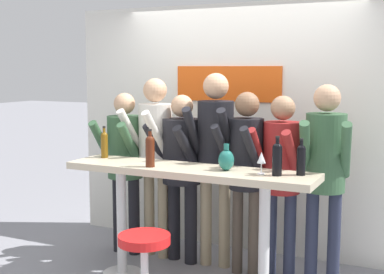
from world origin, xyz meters
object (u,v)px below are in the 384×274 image
Objects in this scene: wine_bottle_3 at (104,143)px; wine_glass_0 at (261,158)px; person_right at (281,166)px; person_center_left at (182,160)px; wine_bottle_1 at (150,150)px; wine_bottle_0 at (277,157)px; bar_stool at (145,262)px; tasting_table at (188,190)px; decorative_vase at (226,160)px; person_far_left at (125,155)px; person_far_right at (325,162)px; person_center_right at (246,162)px; person_center at (215,147)px; wine_bottle_2 at (301,158)px; person_left at (155,146)px.

wine_bottle_3 is 1.57m from wine_glass_0.
wine_bottle_3 is (-1.57, -0.45, 0.16)m from person_right.
person_center_left is 5.08× the size of wine_bottle_1.
wine_bottle_0 is at bearing -70.79° from person_right.
person_right is (0.71, 1.17, 0.60)m from bar_stool.
bar_stool is at bearing -64.94° from wine_bottle_1.
tasting_table is 0.66m from person_center_left.
decorative_vase is at bearing 2.77° from tasting_table.
decorative_vase is at bearing 57.29° from bar_stool.
wine_bottle_3 is at bearing -130.87° from person_center_left.
person_far_left is 2.00m from person_far_right.
wine_bottle_3 is 1.26m from decorative_vase.
person_center_right is at bearing 54.79° from tasting_table.
person_right is at bearing 58.49° from bar_stool.
person_center is at bearing 89.85° from tasting_table.
person_center is at bearing 15.58° from person_center_left.
person_right reaches higher than wine_glass_0.
wine_bottle_1 reaches higher than bar_stool.
wine_bottle_1 is at bearing -168.36° from decorative_vase.
person_far_right is 6.02× the size of wine_bottle_2.
person_center_left is at bearing 121.91° from tasting_table.
wine_bottle_0 is at bearing -38.99° from person_center_right.
wine_bottle_1 reaches higher than wine_glass_0.
person_center_right is at bearing -161.12° from person_right.
person_right is (0.64, -0.02, -0.13)m from person_center.
person_far_left is at bearing 128.46° from bar_stool.
person_center_right is 5.21× the size of wine_bottle_1.
person_center_right is 0.73m from wine_bottle_2.
person_center is at bearing 168.52° from person_far_right.
bar_stool is 0.38× the size of person_center_right.
wine_bottle_1 is 1.47× the size of decorative_vase.
wine_bottle_0 is at bearing -3.74° from wine_bottle_3.
wine_glass_0 is (0.64, -0.00, 0.32)m from tasting_table.
bar_stool is at bearing -100.91° from person_center_right.
person_left is 1.02× the size of person_far_right.
person_center is 10.42× the size of wine_glass_0.
person_center_left is 0.69m from wine_bottle_1.
wine_bottle_0 is 0.96× the size of wine_bottle_1.
tasting_table is 1.33× the size of person_far_left.
person_left reaches higher than person_center_left.
person_far_left is 0.98× the size of person_center_right.
wine_bottle_3 is at bearing 173.73° from tasting_table.
wine_bottle_1 is at bearing -159.10° from tasting_table.
wine_glass_0 is at bearing -83.95° from person_right.
person_far_right is (1.37, 0.00, 0.09)m from person_center_left.
person_center is 6.33× the size of wine_bottle_2.
person_far_right is at bearing 78.85° from wine_bottle_2.
person_far_right reaches higher than wine_bottle_0.
wine_glass_0 reaches higher than tasting_table.
person_center_left reaches higher than tasting_table.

